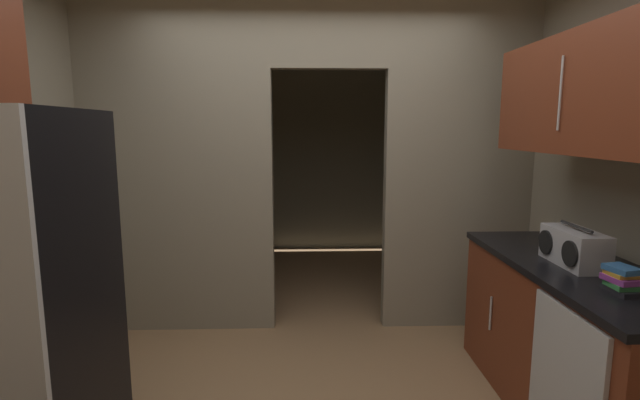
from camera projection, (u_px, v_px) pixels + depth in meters
name	position (u px, v px, depth m)	size (l,w,h in m)	color
kitchen_partition	(305.00, 161.00, 3.69)	(3.56, 0.12, 2.61)	gray
adjoining_room_shell	(308.00, 156.00, 5.49)	(3.56, 2.63, 2.61)	gray
lower_cabinet_run	(573.00, 342.00, 2.59)	(0.65, 1.68, 0.89)	maroon
dishwasher	(563.00, 397.00, 2.12)	(0.02, 0.56, 0.83)	#B7BABC
upper_cabinet_counterside	(595.00, 94.00, 2.39)	(0.36, 1.52, 0.63)	maroon
boombox	(574.00, 247.00, 2.52)	(0.19, 0.41, 0.22)	#B2B2B7
book_stack	(623.00, 280.00, 2.10)	(0.14, 0.17, 0.12)	black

